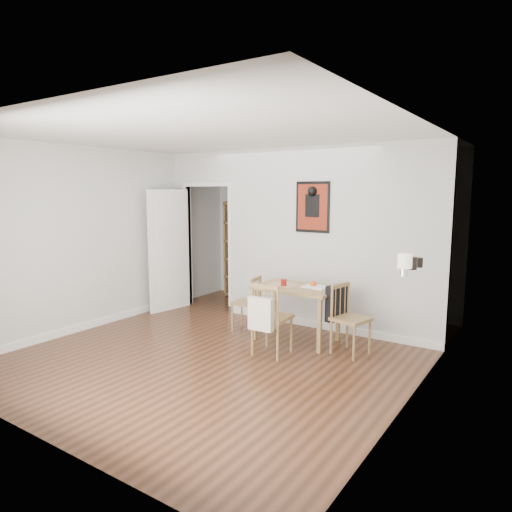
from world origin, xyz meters
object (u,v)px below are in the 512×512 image
Objects in this scene: fireplace at (416,323)px; mantel_lamp at (405,262)px; dining_table at (297,293)px; notebook at (316,287)px; red_glass at (284,283)px; orange_fruit at (313,284)px; bookshelf at (244,251)px; ceramic_jar_a at (412,263)px; ceramic_jar_b at (419,262)px; chair_left at (246,303)px; chair_front at (271,318)px; chair_right at (350,318)px.

fireplace is 5.71× the size of mantel_lamp.
dining_table is 3.31× the size of notebook.
red_glass is at bearing -157.39° from dining_table.
orange_fruit is at bearing 147.70° from mantel_lamp.
bookshelf is 13.39× the size of ceramic_jar_a.
ceramic_jar_a is 0.18m from ceramic_jar_b.
red_glass is 1.19× the size of orange_fruit.
dining_table is at bearing 22.61° from red_glass.
bookshelf is 18.37× the size of red_glass.
red_glass is at bearing 157.90° from mantel_lamp.
red_glass is 0.30× the size of notebook.
ceramic_jar_b is (-0.02, 0.61, -0.08)m from mantel_lamp.
mantel_lamp is at bearing -18.18° from chair_left.
fireplace is 0.66m from ceramic_jar_b.
ceramic_jar_a reaches higher than red_glass.
chair_left is at bearing -174.17° from orange_fruit.
dining_table is 0.60× the size of bookshelf.
ceramic_jar_b is (0.03, 0.18, -0.01)m from ceramic_jar_a.
mantel_lamp reaches higher than chair_front.
notebook is 2.42× the size of ceramic_jar_a.
bookshelf is at bearing 131.27° from chair_front.
mantel_lamp is at bearing -5.13° from chair_front.
mantel_lamp is (1.60, -0.78, 0.65)m from dining_table.
mantel_lamp is at bearing -83.82° from ceramic_jar_a.
ceramic_jar_b is (1.40, -0.29, 0.44)m from orange_fruit.
ceramic_jar_b is (1.58, 0.47, 0.76)m from chair_front.
dining_table is 0.67m from chair_front.
fireplace is at bearing 81.01° from mantel_lamp.
mantel_lamp is 0.44m from ceramic_jar_a.
chair_left is 2.09m from bookshelf.
orange_fruit reaches higher than chair_left.
ceramic_jar_b is at bearing -6.16° from chair_right.
mantel_lamp is at bearing -26.04° from dining_table.
chair_right reaches higher than dining_table.
mantel_lamp reaches higher than orange_fruit.
chair_front is 0.83m from orange_fruit.
bookshelf is 2.53m from red_glass.
chair_left is at bearing -175.47° from notebook.
chair_left is 0.91× the size of chair_right.
chair_left is at bearing 169.34° from fireplace.
chair_right is 3.92× the size of mantel_lamp.
chair_right is 0.71m from orange_fruit.
dining_table is at bearing 173.62° from chair_right.
ceramic_jar_b is (0.80, -0.09, 0.77)m from chair_right.
bookshelf is at bearing 152.98° from ceramic_jar_b.
chair_right reaches higher than orange_fruit.
chair_left is 2.52m from fireplace.
red_glass is (-0.94, 0.02, 0.33)m from chair_right.
notebook is (1.05, 0.08, 0.35)m from chair_left.
chair_front is at bearing -89.44° from dining_table.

